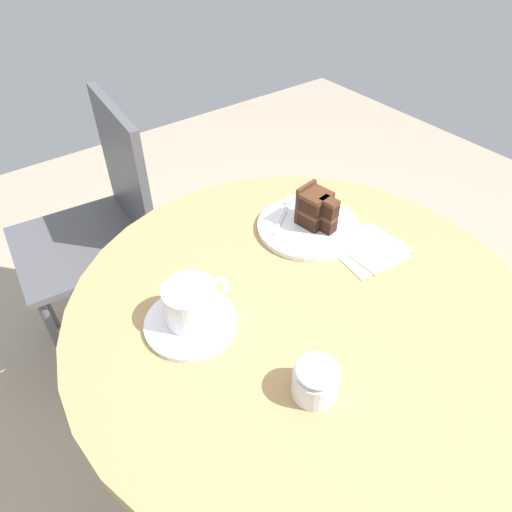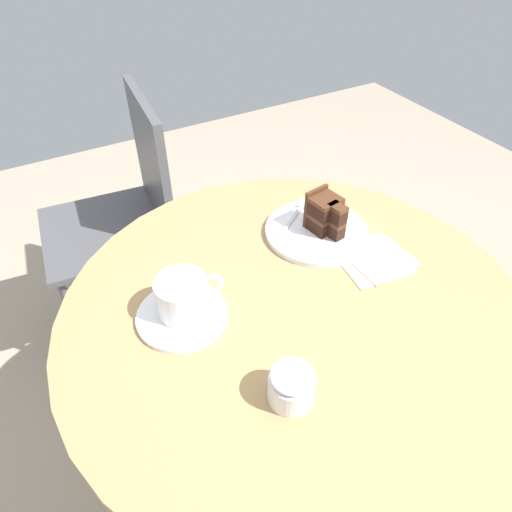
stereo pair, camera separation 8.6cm
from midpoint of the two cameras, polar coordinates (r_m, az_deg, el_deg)
The scene contains 11 objects.
ground_plane at distance 1.46m, azimuth 5.04°, elevation -25.91°, with size 4.40×4.40×0.01m, color gray.
cafe_table at distance 0.92m, azimuth 7.32°, elevation -10.99°, with size 0.86×0.86×0.73m.
saucer at distance 0.81m, azimuth -6.19°, elevation -7.55°, with size 0.16×0.16×0.01m.
coffee_cup at distance 0.79m, azimuth -5.99°, elevation -5.07°, with size 0.12×0.09×0.07m.
teaspoon at distance 0.83m, azimuth -4.13°, elevation -5.35°, with size 0.10×0.07×0.00m.
cake_plate at distance 0.99m, azimuth 10.06°, elevation 2.93°, with size 0.22×0.22×0.01m.
cake_slice at distance 0.97m, azimuth 11.19°, elevation 5.08°, with size 0.07×0.09×0.09m.
fork at distance 1.03m, azimuth 7.60°, elevation 5.37°, with size 0.13×0.10×0.00m.
napkin at distance 0.96m, azimuth 17.22°, elevation -0.46°, with size 0.15×0.15×0.00m.
cafe_chair at distance 1.46m, azimuth -14.04°, elevation 5.75°, with size 0.41×0.41×0.85m.
sugar_pot at distance 0.70m, azimuth 8.17°, elevation -15.86°, with size 0.07×0.07×0.07m.
Camera 2 is at (-0.34, -0.45, 1.34)m, focal length 32.00 mm.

